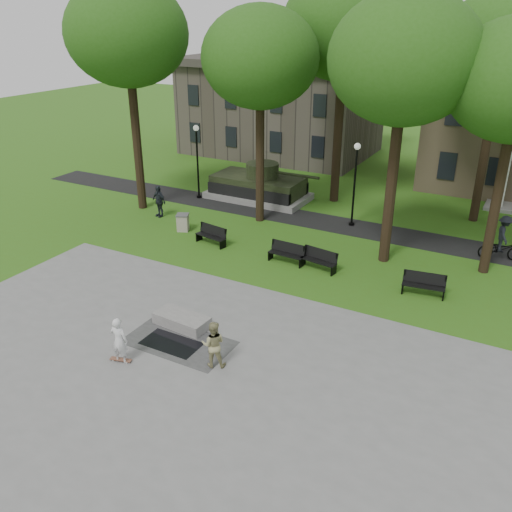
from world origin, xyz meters
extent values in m
plane|color=#336016|center=(0.00, 0.00, 0.00)|extent=(120.00, 120.00, 0.00)
cube|color=gray|center=(0.00, -5.00, 0.01)|extent=(22.00, 16.00, 0.02)
cube|color=black|center=(0.00, 12.00, 0.01)|extent=(44.00, 2.60, 0.01)
cube|color=#4C443D|center=(-11.00, 26.50, 3.60)|extent=(15.00, 10.00, 7.20)
cylinder|color=black|center=(-12.00, 9.00, 4.48)|extent=(0.52, 0.52, 8.96)
ellipsoid|color=#265614|center=(-12.00, 9.00, 10.08)|extent=(6.80, 6.80, 5.78)
cylinder|color=black|center=(-4.50, 10.50, 4.00)|extent=(0.48, 0.48, 8.00)
ellipsoid|color=#265614|center=(-4.50, 10.50, 9.00)|extent=(6.20, 6.20, 5.27)
cylinder|color=black|center=(3.50, 8.50, 4.16)|extent=(0.50, 0.50, 8.32)
ellipsoid|color=#265614|center=(3.50, 8.50, 9.36)|extent=(6.60, 6.60, 5.61)
cylinder|color=black|center=(8.00, 9.50, 3.84)|extent=(0.46, 0.46, 7.68)
cylinder|color=black|center=(-2.00, 16.00, 4.64)|extent=(0.54, 0.54, 9.28)
ellipsoid|color=#265614|center=(-2.00, 16.00, 10.44)|extent=(7.20, 7.20, 6.12)
cylinder|color=black|center=(6.50, 16.50, 4.32)|extent=(0.50, 0.50, 8.64)
ellipsoid|color=#265614|center=(6.50, 16.50, 9.72)|extent=(6.40, 6.40, 5.44)
cylinder|color=black|center=(-10.00, 12.30, 2.20)|extent=(0.12, 0.12, 4.40)
sphere|color=silver|center=(-10.00, 12.30, 4.55)|extent=(0.36, 0.36, 0.36)
cylinder|color=black|center=(-10.00, 12.30, 0.08)|extent=(0.32, 0.32, 0.16)
cylinder|color=black|center=(0.50, 12.30, 2.20)|extent=(0.12, 0.12, 4.40)
sphere|color=silver|center=(0.50, 12.30, 4.55)|extent=(0.36, 0.36, 0.36)
cylinder|color=black|center=(0.50, 12.30, 0.08)|extent=(0.32, 0.32, 0.16)
cube|color=gray|center=(-6.50, 14.00, 0.20)|extent=(6.50, 3.40, 0.40)
cube|color=#2C341B|center=(-6.50, 14.00, 0.95)|extent=(5.80, 2.80, 1.10)
cube|color=black|center=(-6.50, 12.65, 0.75)|extent=(5.80, 0.35, 0.70)
cube|color=black|center=(-6.50, 15.35, 0.75)|extent=(5.80, 0.35, 0.70)
cylinder|color=#2C341B|center=(-6.20, 14.00, 1.95)|extent=(2.10, 2.10, 0.90)
cylinder|color=#2C341B|center=(-3.90, 14.00, 1.95)|extent=(3.20, 0.18, 0.18)
cube|color=black|center=(-1.24, -2.49, 0.02)|extent=(2.20, 1.20, 0.00)
cube|color=gray|center=(-1.63, -1.26, 0.24)|extent=(2.26, 1.15, 0.45)
cube|color=brown|center=(-2.13, -4.22, 0.06)|extent=(0.81, 0.39, 0.07)
imported|color=silver|center=(-2.09, -4.22, 0.89)|extent=(0.68, 0.50, 1.73)
imported|color=#999463|center=(0.88, -2.85, 0.87)|extent=(1.03, 0.94, 1.71)
imported|color=#1F242A|center=(-10.07, 8.24, 0.95)|extent=(1.19, 0.73, 1.90)
imported|color=black|center=(8.48, 11.34, 0.54)|extent=(2.20, 1.30, 1.09)
imported|color=black|center=(8.48, 11.34, 1.36)|extent=(0.99, 1.32, 1.81)
cube|color=black|center=(-5.05, 6.09, 0.45)|extent=(1.85, 0.76, 0.05)
cube|color=black|center=(-5.05, 6.31, 0.75)|extent=(1.80, 0.46, 0.50)
cube|color=black|center=(-5.90, 6.09, 0.23)|extent=(0.14, 0.45, 0.45)
cube|color=black|center=(-4.20, 6.09, 0.23)|extent=(0.14, 0.45, 0.45)
cube|color=black|center=(-0.59, 5.89, 0.45)|extent=(1.82, 0.53, 0.05)
cube|color=black|center=(-0.59, 6.11, 0.75)|extent=(1.81, 0.23, 0.50)
cube|color=black|center=(-1.44, 5.89, 0.23)|extent=(0.08, 0.45, 0.45)
cube|color=black|center=(0.26, 5.89, 0.23)|extent=(0.08, 0.45, 0.45)
cube|color=black|center=(1.08, 5.92, 0.45)|extent=(1.85, 0.73, 0.05)
cube|color=black|center=(1.08, 6.14, 0.75)|extent=(1.80, 0.43, 0.50)
cube|color=black|center=(0.23, 5.92, 0.23)|extent=(0.13, 0.45, 0.45)
cube|color=black|center=(1.93, 5.92, 0.23)|extent=(0.13, 0.45, 0.45)
cube|color=black|center=(6.03, 5.73, 0.45)|extent=(1.84, 0.69, 0.05)
cube|color=black|center=(6.03, 5.95, 0.75)|extent=(1.80, 0.40, 0.50)
cube|color=black|center=(5.18, 5.73, 0.23)|extent=(0.12, 0.45, 0.45)
cube|color=black|center=(6.88, 5.73, 0.23)|extent=(0.12, 0.45, 0.45)
cube|color=#AA9D8C|center=(-7.49, 7.01, 0.45)|extent=(0.80, 0.80, 0.90)
cube|color=#4C4C4C|center=(-7.49, 7.01, 0.93)|extent=(0.88, 0.88, 0.06)
camera|label=1|loc=(9.58, -15.78, 11.21)|focal=38.00mm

